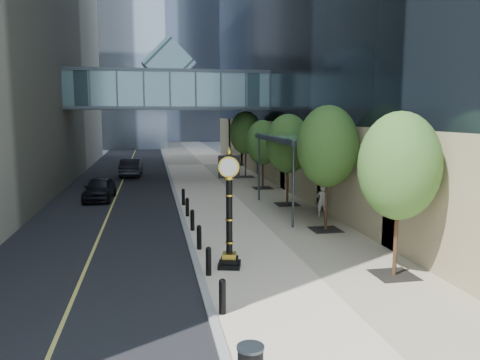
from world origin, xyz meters
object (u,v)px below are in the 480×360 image
object	(u,v)px
car_near	(100,188)
pedestrian	(322,201)
street_clock	(229,218)
car_far	(131,167)

from	to	relation	value
car_near	pedestrian	bearing A→B (deg)	-28.34
street_clock	car_far	distance (m)	27.24
pedestrian	car_far	bearing A→B (deg)	-48.05
pedestrian	car_far	xyz separation A→B (m)	(-10.87, 19.34, -0.10)
street_clock	car_near	distance (m)	16.35
car_near	street_clock	bearing A→B (deg)	-64.91
street_clock	car_far	size ratio (longest dim) A/B	0.88
pedestrian	car_near	xyz separation A→B (m)	(-12.44, 7.63, -0.15)
car_far	street_clock	bearing A→B (deg)	102.93
street_clock	pedestrian	distance (m)	9.88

